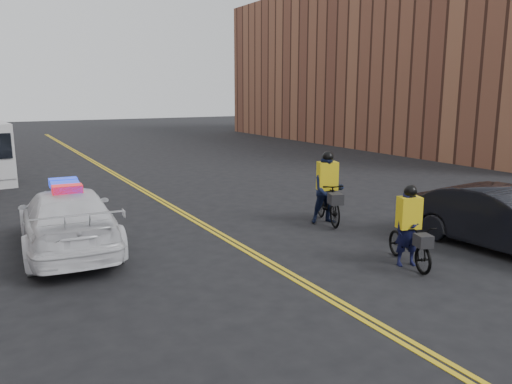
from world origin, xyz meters
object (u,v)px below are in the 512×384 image
object	(u,v)px
dark_sedan	(502,220)
cyclist_near	(408,238)
police_cruiser	(68,219)
cyclist_far	(327,195)

from	to	relation	value
dark_sedan	cyclist_near	world-z (taller)	cyclist_near
police_cruiser	dark_sedan	world-z (taller)	police_cruiser
dark_sedan	cyclist_far	size ratio (longest dim) A/B	2.11
police_cruiser	cyclist_far	distance (m)	6.84
dark_sedan	cyclist_near	xyz separation A→B (m)	(-2.73, 0.29, -0.12)
police_cruiser	cyclist_far	world-z (taller)	cyclist_far
cyclist_far	police_cruiser	bearing A→B (deg)	-169.49
police_cruiser	dark_sedan	xyz separation A→B (m)	(8.86, -4.94, -0.01)
cyclist_far	dark_sedan	bearing A→B (deg)	-43.46
police_cruiser	cyclist_far	bearing A→B (deg)	175.35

